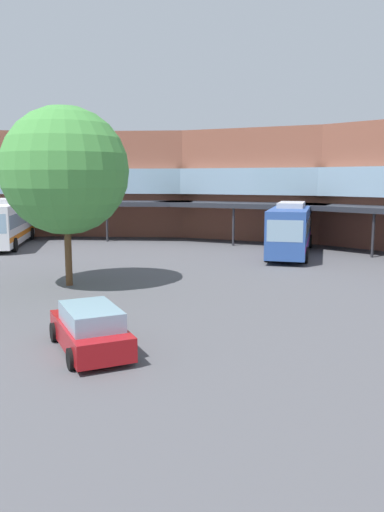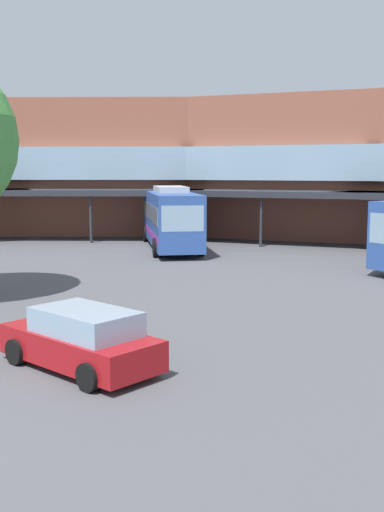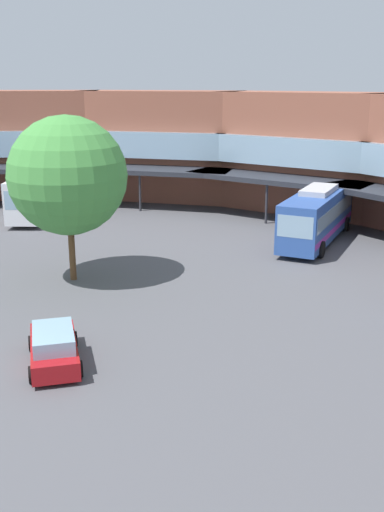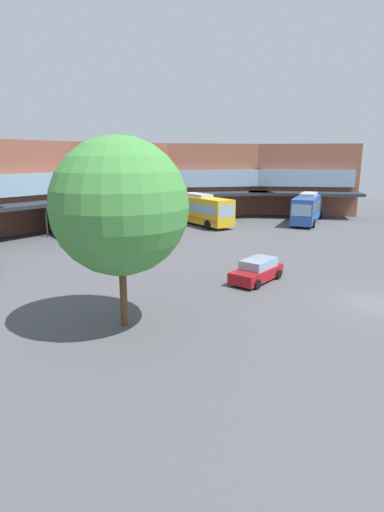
{
  "view_description": "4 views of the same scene",
  "coord_description": "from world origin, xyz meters",
  "px_view_note": "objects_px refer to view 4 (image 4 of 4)",
  "views": [
    {
      "loc": [
        15.84,
        -1.82,
        5.59
      ],
      "look_at": [
        2.63,
        11.67,
        2.7
      ],
      "focal_mm": 35.51,
      "sensor_mm": 36.0,
      "label": 1
    },
    {
      "loc": [
        10.27,
        -5.65,
        4.89
      ],
      "look_at": [
        1.77,
        16.17,
        1.64
      ],
      "focal_mm": 43.71,
      "sensor_mm": 36.0,
      "label": 2
    },
    {
      "loc": [
        23.63,
        -1.04,
        11.05
      ],
      "look_at": [
        -0.31,
        15.89,
        2.45
      ],
      "focal_mm": 42.36,
      "sensor_mm": 36.0,
      "label": 3
    },
    {
      "loc": [
        -24.29,
        3.3,
        8.26
      ],
      "look_at": [
        -0.3,
        11.03,
        2.09
      ],
      "focal_mm": 28.52,
      "sensor_mm": 36.0,
      "label": 4
    }
  ],
  "objects_px": {
    "plaza_tree": "(120,207)",
    "parked_car": "(257,271)",
    "bus_1": "(75,219)",
    "bus_2": "(197,209)",
    "bus_4": "(308,207)"
  },
  "relations": [
    {
      "from": "plaza_tree",
      "to": "parked_car",
      "type": "bearing_deg",
      "value": -28.52
    },
    {
      "from": "bus_1",
      "to": "plaza_tree",
      "type": "distance_m",
      "value": 25.09
    },
    {
      "from": "bus_2",
      "to": "plaza_tree",
      "type": "xyz_separation_m",
      "value": [
        -31.5,
        -5.86,
        4.05
      ]
    },
    {
      "from": "bus_2",
      "to": "parked_car",
      "type": "xyz_separation_m",
      "value": [
        -22.0,
        -11.02,
        -1.2
      ]
    },
    {
      "from": "bus_1",
      "to": "bus_4",
      "type": "bearing_deg",
      "value": 75.43
    },
    {
      "from": "bus_2",
      "to": "bus_4",
      "type": "xyz_separation_m",
      "value": [
        5.65,
        -13.15,
        -0.01
      ]
    },
    {
      "from": "parked_car",
      "to": "bus_1",
      "type": "bearing_deg",
      "value": -94.71
    },
    {
      "from": "bus_4",
      "to": "parked_car",
      "type": "bearing_deg",
      "value": 0.55
    },
    {
      "from": "bus_1",
      "to": "plaza_tree",
      "type": "height_order",
      "value": "plaza_tree"
    },
    {
      "from": "bus_1",
      "to": "parked_car",
      "type": "height_order",
      "value": "bus_1"
    },
    {
      "from": "bus_1",
      "to": "plaza_tree",
      "type": "xyz_separation_m",
      "value": [
        -19.32,
        -15.49,
        4.05
      ]
    },
    {
      "from": "bus_2",
      "to": "bus_4",
      "type": "distance_m",
      "value": 14.31
    },
    {
      "from": "bus_1",
      "to": "parked_car",
      "type": "xyz_separation_m",
      "value": [
        -9.83,
        -20.65,
        -1.2
      ]
    },
    {
      "from": "bus_4",
      "to": "parked_car",
      "type": "height_order",
      "value": "bus_4"
    },
    {
      "from": "bus_2",
      "to": "parked_car",
      "type": "distance_m",
      "value": 24.64
    }
  ]
}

